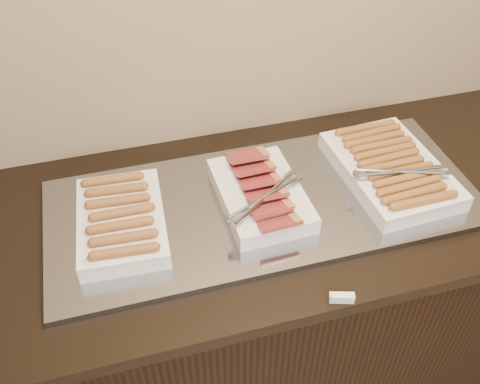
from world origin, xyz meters
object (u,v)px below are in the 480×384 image
object	(u,v)px
dish_left	(121,220)
dish_center	(261,194)
counter	(260,300)
dish_right	(391,168)
warming_tray	(265,203)

from	to	relation	value
dish_left	dish_center	xyz separation A→B (m)	(0.38, -0.00, 0.00)
counter	dish_right	distance (m)	0.63
dish_left	dish_center	bearing A→B (deg)	2.47
dish_center	warming_tray	bearing A→B (deg)	17.13
warming_tray	dish_left	bearing A→B (deg)	180.00
warming_tray	counter	bearing A→B (deg)	180.00
counter	dish_center	size ratio (longest dim) A/B	5.91
counter	dish_center	world-z (taller)	dish_center
counter	dish_left	size ratio (longest dim) A/B	5.98
dish_right	dish_center	bearing A→B (deg)	177.04
dish_center	dish_right	bearing A→B (deg)	-1.62
dish_left	counter	bearing A→B (deg)	3.19
warming_tray	dish_center	distance (m)	0.05
warming_tray	dish_center	size ratio (longest dim) A/B	3.44
dish_center	dish_left	bearing A→B (deg)	177.40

